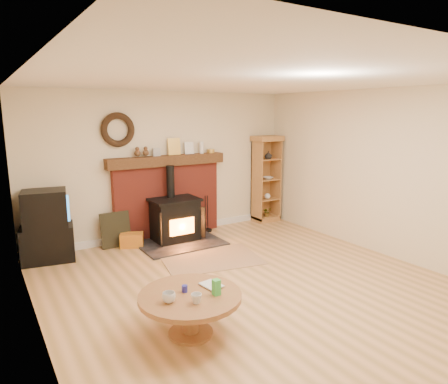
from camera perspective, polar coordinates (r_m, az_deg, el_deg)
ground at (r=5.33m, az=4.38°, el=-13.47°), size 5.50×5.50×0.00m
room_shell at (r=4.93m, az=3.86°, el=5.29°), size 5.02×5.52×2.61m
chimney_breast at (r=7.30m, az=-8.04°, el=-0.10°), size 2.20×0.22×1.78m
wood_stove at (r=7.04m, az=-6.92°, el=-4.09°), size 1.40×1.00×1.32m
area_rug at (r=6.26m, az=-1.84°, el=-9.53°), size 1.63×1.27×0.01m
tv_unit at (r=6.62m, az=-24.00°, el=-4.64°), size 0.83×0.64×1.10m
curio_cabinet at (r=8.29m, az=5.97°, el=1.90°), size 0.57×0.41×1.77m
firelog_box at (r=6.95m, az=-13.04°, el=-6.71°), size 0.44×0.37×0.23m
leaning_painting at (r=6.97m, az=-15.23°, el=-5.21°), size 0.50×0.13×0.59m
fire_tools at (r=7.64m, az=-2.38°, el=-4.87°), size 0.16×0.16×0.70m
coffee_table at (r=4.18m, az=-4.84°, el=-15.35°), size 1.04×1.04×0.60m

